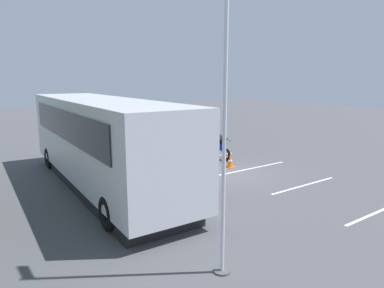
# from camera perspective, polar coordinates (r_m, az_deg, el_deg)

# --- Properties ---
(ground_plane) EXTENTS (80.00, 80.00, 0.00)m
(ground_plane) POSITION_cam_1_polar(r_m,az_deg,el_deg) (14.58, 5.48, -4.92)
(ground_plane) COLOR #4C4C51
(tour_bus) EXTENTS (11.02, 3.28, 3.25)m
(tour_bus) POSITION_cam_1_polar(r_m,az_deg,el_deg) (12.88, -15.03, 0.17)
(tour_bus) COLOR silver
(tour_bus) RESTS_ON ground_plane
(spectator_far_left) EXTENTS (0.57, 0.39, 1.70)m
(spectator_far_left) POSITION_cam_1_polar(r_m,az_deg,el_deg) (12.43, 1.24, -2.84)
(spectator_far_left) COLOR #473823
(spectator_far_left) RESTS_ON ground_plane
(spectator_left) EXTENTS (0.57, 0.39, 1.78)m
(spectator_left) POSITION_cam_1_polar(r_m,az_deg,el_deg) (13.11, -2.71, -1.83)
(spectator_left) COLOR black
(spectator_left) RESTS_ON ground_plane
(spectator_centre) EXTENTS (0.57, 0.33, 1.69)m
(spectator_centre) POSITION_cam_1_polar(r_m,az_deg,el_deg) (14.09, -5.72, -1.29)
(spectator_centre) COLOR #473823
(spectator_centre) RESTS_ON ground_plane
(spectator_right) EXTENTS (0.58, 0.34, 1.74)m
(spectator_right) POSITION_cam_1_polar(r_m,az_deg,el_deg) (15.48, -7.02, -0.09)
(spectator_right) COLOR black
(spectator_right) RESTS_ON ground_plane
(spectator_far_right) EXTENTS (0.57, 0.38, 1.79)m
(spectator_far_right) POSITION_cam_1_polar(r_m,az_deg,el_deg) (16.11, -10.27, 0.39)
(spectator_far_right) COLOR black
(spectator_far_right) RESTS_ON ground_plane
(parked_motorcycle_silver) EXTENTS (2.05, 0.63, 0.99)m
(parked_motorcycle_silver) POSITION_cam_1_polar(r_m,az_deg,el_deg) (11.65, 0.19, -6.46)
(parked_motorcycle_silver) COLOR black
(parked_motorcycle_silver) RESTS_ON ground_plane
(stunt_motorcycle) EXTENTS (2.04, 0.67, 1.23)m
(stunt_motorcycle) POSITION_cam_1_polar(r_m,az_deg,el_deg) (17.27, 4.60, -0.33)
(stunt_motorcycle) COLOR black
(stunt_motorcycle) RESTS_ON ground_plane
(flagpole) EXTENTS (0.78, 0.36, 7.13)m
(flagpole) POSITION_cam_1_polar(r_m,az_deg,el_deg) (6.50, 5.41, 7.04)
(flagpole) COLOR silver
(flagpole) RESTS_ON ground_plane
(traffic_cone) EXTENTS (0.34, 0.34, 0.63)m
(traffic_cone) POSITION_cam_1_polar(r_m,az_deg,el_deg) (15.52, 6.42, -2.80)
(traffic_cone) COLOR orange
(traffic_cone) RESTS_ON ground_plane
(bay_line_b) EXTENTS (0.25, 3.56, 0.01)m
(bay_line_b) POSITION_cam_1_polar(r_m,az_deg,el_deg) (13.58, 18.31, -6.61)
(bay_line_b) COLOR white
(bay_line_b) RESTS_ON ground_plane
(bay_line_c) EXTENTS (0.30, 4.75, 0.01)m
(bay_line_c) POSITION_cam_1_polar(r_m,az_deg,el_deg) (15.33, 9.25, -4.21)
(bay_line_c) COLOR white
(bay_line_c) RESTS_ON ground_plane
(bay_line_d) EXTENTS (0.25, 3.63, 0.01)m
(bay_line_d) POSITION_cam_1_polar(r_m,az_deg,el_deg) (17.40, 2.23, -2.27)
(bay_line_d) COLOR white
(bay_line_d) RESTS_ON ground_plane
(bay_line_e) EXTENTS (0.26, 3.95, 0.01)m
(bay_line_e) POSITION_cam_1_polar(r_m,az_deg,el_deg) (19.69, -3.21, -0.73)
(bay_line_e) COLOR white
(bay_line_e) RESTS_ON ground_plane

